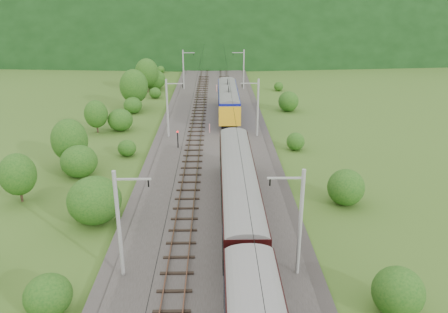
{
  "coord_description": "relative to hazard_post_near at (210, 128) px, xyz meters",
  "views": [
    {
      "loc": [
        0.48,
        -26.24,
        19.11
      ],
      "look_at": [
        1.29,
        17.65,
        2.6
      ],
      "focal_mm": 35.0,
      "sensor_mm": 36.0,
      "label": 1
    }
  ],
  "objects": [
    {
      "name": "vegetation_left",
      "position": [
        -13.55,
        -10.31,
        1.7
      ],
      "size": [
        12.39,
        147.62,
        6.97
      ],
      "color": "#174713",
      "rests_on": "ground"
    },
    {
      "name": "catenary_right",
      "position": [
        6.6,
        -1.55,
        3.55
      ],
      "size": [
        2.54,
        192.28,
        8.0
      ],
      "color": "gray",
      "rests_on": "railbed"
    },
    {
      "name": "catenary_left",
      "position": [
        -5.64,
        -1.55,
        3.55
      ],
      "size": [
        2.54,
        192.28,
        8.0
      ],
      "color": "gray",
      "rests_on": "railbed"
    },
    {
      "name": "hazard_post_near",
      "position": [
        0.0,
        0.0,
        0.0
      ],
      "size": [
        0.14,
        0.14,
        1.3
      ],
      "primitive_type": "cylinder",
      "color": "red",
      "rests_on": "railbed"
    },
    {
      "name": "mountain_main",
      "position": [
        0.48,
        226.45,
        -0.95
      ],
      "size": [
        504.0,
        360.0,
        244.0
      ],
      "primitive_type": "ellipsoid",
      "color": "black",
      "rests_on": "ground"
    },
    {
      "name": "hazard_post_far",
      "position": [
        1.07,
        27.62,
        0.06
      ],
      "size": [
        0.15,
        0.15,
        1.42
      ],
      "primitive_type": "cylinder",
      "color": "red",
      "rests_on": "railbed"
    },
    {
      "name": "signal",
      "position": [
        -4.01,
        -6.37,
        0.68
      ],
      "size": [
        0.25,
        0.25,
        2.26
      ],
      "color": "black",
      "rests_on": "railbed"
    },
    {
      "name": "railbed",
      "position": [
        0.48,
        -23.55,
        -0.8
      ],
      "size": [
        14.0,
        220.0,
        0.3
      ],
      "primitive_type": "cube",
      "color": "#38332D",
      "rests_on": "ground"
    },
    {
      "name": "overhead_wires",
      "position": [
        0.48,
        -23.55,
        6.15
      ],
      "size": [
        4.83,
        198.0,
        0.03
      ],
      "color": "black",
      "rests_on": "ground"
    },
    {
      "name": "track_right",
      "position": [
        2.88,
        -23.55,
        -0.58
      ],
      "size": [
        2.4,
        220.0,
        0.27
      ],
      "color": "#523223",
      "rests_on": "railbed"
    },
    {
      "name": "ground",
      "position": [
        0.48,
        -33.55,
        -0.95
      ],
      "size": [
        600.0,
        600.0,
        0.0
      ],
      "primitive_type": "plane",
      "color": "#3B591B",
      "rests_on": "ground"
    },
    {
      "name": "vegetation_right",
      "position": [
        12.86,
        -19.68,
        0.45
      ],
      "size": [
        5.04,
        104.11,
        3.16
      ],
      "color": "#174713",
      "rests_on": "ground"
    },
    {
      "name": "track_left",
      "position": [
        -1.92,
        -23.55,
        -0.58
      ],
      "size": [
        2.4,
        220.0,
        0.27
      ],
      "color": "#523223",
      "rests_on": "railbed"
    },
    {
      "name": "mountain_ridge",
      "position": [
        -119.52,
        266.45,
        -0.95
      ],
      "size": [
        336.0,
        280.0,
        132.0
      ],
      "primitive_type": "ellipsoid",
      "color": "black",
      "rests_on": "ground"
    }
  ]
}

